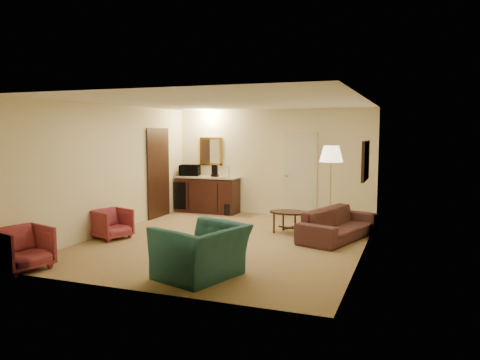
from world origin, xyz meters
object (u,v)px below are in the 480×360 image
object	(u,v)px
coffee_table	(289,223)
waste_bin	(228,209)
sofa	(339,219)
floor_lamp	(331,189)
rose_chair_far	(23,246)
microwave	(190,169)
wetbar_cabinet	(207,194)
rose_chair_near	(112,222)
coffee_maker	(215,171)
teal_armchair	(201,243)

from	to	relation	value
coffee_table	waste_bin	world-z (taller)	coffee_table
sofa	floor_lamp	size ratio (longest dim) A/B	1.11
rose_chair_far	microwave	distance (m)	5.58
wetbar_cabinet	coffee_table	bearing A→B (deg)	-33.55
coffee_table	rose_chair_near	bearing A→B (deg)	-152.48
waste_bin	floor_lamp	bearing A→B (deg)	-22.72
coffee_table	coffee_maker	size ratio (longest dim) A/B	2.59
rose_chair_near	coffee_table	bearing A→B (deg)	-43.58
sofa	teal_armchair	xyz separation A→B (m)	(-1.45, -3.09, 0.12)
sofa	rose_chair_near	size ratio (longest dim) A/B	3.12
sofa	teal_armchair	bearing A→B (deg)	173.16
sofa	coffee_maker	xyz separation A→B (m)	(-3.38, 1.79, 0.69)
teal_armchair	rose_chair_near	world-z (taller)	teal_armchair
teal_armchair	waste_bin	distance (m)	4.97
teal_armchair	rose_chair_far	world-z (taller)	teal_armchair
coffee_maker	sofa	bearing A→B (deg)	-40.15
teal_armchair	rose_chair_far	bearing A→B (deg)	-59.06
wetbar_cabinet	sofa	world-z (taller)	wetbar_cabinet
microwave	rose_chair_near	bearing A→B (deg)	-103.41
wetbar_cabinet	floor_lamp	world-z (taller)	floor_lamp
teal_armchair	sofa	bearing A→B (deg)	172.91
rose_chair_far	floor_lamp	bearing A→B (deg)	-26.49
sofa	microwave	distance (m)	4.55
microwave	coffee_maker	size ratio (longest dim) A/B	1.65
sofa	coffee_table	bearing A→B (deg)	102.50
teal_armchair	coffee_maker	bearing A→B (deg)	-140.40
waste_bin	sofa	bearing A→B (deg)	-28.96
sofa	coffee_table	distance (m)	1.02
teal_armchair	waste_bin	world-z (taller)	teal_armchair
wetbar_cabinet	waste_bin	xyz separation A→B (m)	(0.65, -0.19, -0.32)
wetbar_cabinet	rose_chair_near	size ratio (longest dim) A/B	2.58
wetbar_cabinet	coffee_maker	size ratio (longest dim) A/B	5.33
teal_armchair	microwave	distance (m)	5.62
teal_armchair	coffee_table	size ratio (longest dim) A/B	1.45
rose_chair_near	microwave	world-z (taller)	microwave
wetbar_cabinet	floor_lamp	xyz separation A→B (m)	(3.35, -1.32, 0.43)
wetbar_cabinet	teal_armchair	distance (m)	5.36
coffee_table	waste_bin	size ratio (longest dim) A/B	2.78
sofa	floor_lamp	world-z (taller)	floor_lamp
teal_armchair	rose_chair_far	distance (m)	2.72
wetbar_cabinet	rose_chair_far	bearing A→B (deg)	-95.18
sofa	waste_bin	distance (m)	3.38
teal_armchair	rose_chair_far	xyz separation A→B (m)	(-2.65, -0.61, -0.14)
teal_armchair	coffee_table	world-z (taller)	teal_armchair
microwave	wetbar_cabinet	bearing A→B (deg)	-14.63
teal_armchair	floor_lamp	bearing A→B (deg)	179.58
wetbar_cabinet	coffee_maker	bearing A→B (deg)	-7.82
rose_chair_far	coffee_maker	xyz separation A→B (m)	(0.72, 5.49, 0.72)
sofa	rose_chair_far	distance (m)	5.52
rose_chair_near	coffee_maker	distance (m)	3.46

